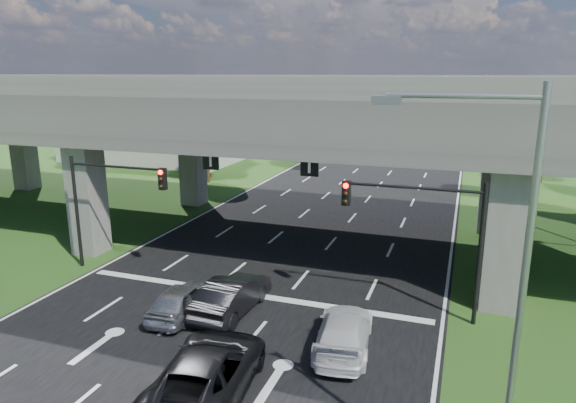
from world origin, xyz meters
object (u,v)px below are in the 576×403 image
Objects in this scene: streetlight_beyond at (479,116)px; car_white at (344,332)px; streetlight_near at (502,284)px; streetlight_far at (481,132)px; signal_right at (426,223)px; car_trailing at (207,372)px; car_dark at (232,295)px; car_silver at (182,300)px; signal_left at (109,194)px.

car_white is at bearing -96.78° from streetlight_beyond.
streetlight_near and streetlight_far have the same top height.
signal_right is 10.50m from car_trailing.
car_dark is at bearing 142.79° from streetlight_near.
streetlight_far reaches higher than car_white.
signal_right is 10.33m from streetlight_near.
car_silver is at bearing -116.99° from streetlight_far.
car_silver is 0.69× the size of car_trailing.
signal_right is at bearing -133.66° from car_trailing.
car_trailing is (-5.92, -8.01, -3.32)m from signal_right.
car_dark is at bearing -163.02° from signal_right.
streetlight_far is 16.00m from streetlight_beyond.
car_trailing is at bearing -100.53° from streetlight_beyond.
streetlight_far reaches higher than car_trailing.
signal_left is 40.30m from streetlight_beyond.
streetlight_beyond is (2.27, 36.06, 1.66)m from signal_right.
streetlight_near is 30.00m from streetlight_far.
streetlight_near is 2.08× the size of car_dark.
signal_left is at bearing -31.59° from car_silver.
signal_left is 8.93m from car_dark.
car_silver is 7.18m from car_white.
streetlight_beyond is (0.00, 16.00, 0.00)m from streetlight_far.
streetlight_far is (17.92, 20.06, 1.66)m from signal_left.
car_white is (5.26, -1.37, -0.09)m from car_dark.
streetlight_near is at bearing -90.00° from streetlight_far.
streetlight_beyond is 2.43× the size of car_silver.
car_trailing is (3.70, -4.71, 0.13)m from car_silver.
signal_right is 1.46× the size of car_silver.
streetlight_beyond reaches higher than car_silver.
car_trailing is at bearing 109.67° from car_dark.
car_trailing is (-8.19, -44.07, -4.99)m from streetlight_beyond.
car_dark is (1.91, 0.95, 0.09)m from car_silver.
streetlight_near reaches higher than signal_left.
signal_left is 1.24× the size of car_white.
car_white is (-2.45, -3.73, -3.46)m from signal_right.
car_silver reaches higher than car_white.
car_dark is (-9.99, -38.41, -5.02)m from streetlight_beyond.
car_dark is (-7.72, -2.36, -3.36)m from signal_right.
car_white is at bearing 173.79° from car_silver.
streetlight_beyond is 40.39m from car_white.
streetlight_beyond is 40.01m from car_dark.
car_white is (-4.73, -39.78, -5.12)m from streetlight_beyond.
signal_left is 0.60× the size of streetlight_far.
signal_left is 0.60× the size of streetlight_near.
streetlight_far is at bearing 90.00° from streetlight_near.
streetlight_beyond reaches higher than signal_left.
car_silver is at bearing 150.84° from streetlight_near.
streetlight_near is 9.34m from car_white.
car_dark is (-9.99, -22.41, -5.02)m from streetlight_far.
streetlight_beyond is at bearing -109.66° from car_silver.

